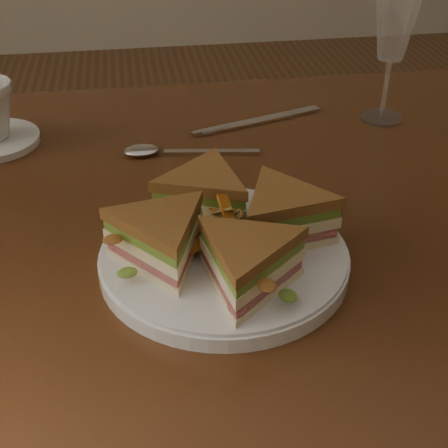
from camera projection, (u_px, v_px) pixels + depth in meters
name	position (u px, v px, depth m)	size (l,w,h in m)	color
table	(191.00, 275.00, 0.78)	(1.20, 0.80, 0.75)	#361A0C
plate	(224.00, 258.00, 0.63)	(0.25, 0.25, 0.02)	white
sandwich_wedges	(224.00, 228.00, 0.61)	(0.26, 0.26, 0.06)	#FFECBC
crisps_mound	(224.00, 232.00, 0.61)	(0.09, 0.09, 0.05)	orange
spoon	(159.00, 151.00, 0.84)	(0.18, 0.05, 0.01)	silver
knife	(253.00, 122.00, 0.93)	(0.21, 0.08, 0.00)	silver
wine_glass	(395.00, 28.00, 0.87)	(0.07, 0.07, 0.19)	white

